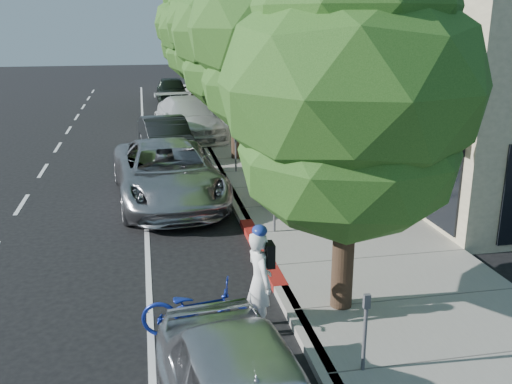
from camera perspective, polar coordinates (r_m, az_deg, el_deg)
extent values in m
plane|color=black|center=(12.49, 1.43, -7.98)|extent=(120.00, 120.00, 0.00)
cube|color=gray|center=(20.32, 2.87, 2.12)|extent=(4.60, 56.00, 0.15)
cube|color=#9E998E|center=(19.90, -3.58, 1.79)|extent=(0.30, 56.00, 0.15)
cube|color=maroon|center=(13.35, 0.50, -5.91)|extent=(0.32, 4.00, 0.15)
cube|color=beige|center=(31.52, 11.74, 13.38)|extent=(10.00, 36.00, 7.00)
cylinder|color=black|center=(10.48, 8.71, -6.09)|extent=(0.40, 0.40, 2.39)
ellipsoid|color=#204B16|center=(9.91, 9.19, 3.95)|extent=(3.83, 3.83, 3.07)
ellipsoid|color=#204B16|center=(9.72, 9.51, 10.62)|extent=(4.51, 4.51, 3.61)
ellipsoid|color=#204B16|center=(9.67, 9.88, 17.87)|extent=(3.38, 3.38, 2.71)
cylinder|color=black|center=(15.90, 1.51, 2.96)|extent=(0.40, 0.40, 2.85)
ellipsoid|color=#204B16|center=(15.51, 1.57, 11.01)|extent=(3.84, 3.84, 3.08)
ellipsoid|color=#204B16|center=(15.43, 1.61, 16.12)|extent=(4.52, 4.52, 3.62)
cylinder|color=black|center=(21.67, -1.98, 6.58)|extent=(0.40, 0.40, 2.74)
ellipsoid|color=#204B16|center=(21.39, -2.04, 12.25)|extent=(4.05, 4.05, 3.24)
ellipsoid|color=#204B16|center=(21.33, -2.08, 15.82)|extent=(4.76, 4.76, 3.81)
cylinder|color=black|center=(27.53, -4.02, 8.89)|extent=(0.40, 0.40, 2.86)
ellipsoid|color=#204B16|center=(27.31, -4.12, 13.57)|extent=(3.89, 3.89, 3.11)
ellipsoid|color=#204B16|center=(27.26, -4.18, 16.48)|extent=(4.58, 4.58, 3.66)
cylinder|color=black|center=(33.45, -5.35, 10.12)|extent=(0.40, 0.40, 2.67)
ellipsoid|color=#204B16|center=(33.27, -5.45, 13.71)|extent=(4.18, 4.18, 3.35)
ellipsoid|color=#204B16|center=(33.23, -5.51, 15.95)|extent=(4.92, 4.92, 3.94)
ellipsoid|color=#204B16|center=(33.23, -5.58, 18.32)|extent=(3.69, 3.69, 2.95)
cylinder|color=black|center=(39.39, -6.29, 11.21)|extent=(0.40, 0.40, 2.81)
ellipsoid|color=#204B16|center=(39.23, -6.39, 14.42)|extent=(4.27, 4.27, 3.41)
ellipsoid|color=#204B16|center=(39.20, -6.46, 16.41)|extent=(5.02, 5.02, 4.02)
ellipsoid|color=#204B16|center=(39.21, -6.54, 18.52)|extent=(3.76, 3.76, 3.01)
imported|color=white|center=(9.96, 0.36, -8.93)|extent=(0.57, 0.75, 1.83)
imported|color=navy|center=(9.96, -5.93, -11.67)|extent=(2.02, 1.07, 1.01)
imported|color=#AEADB2|center=(17.13, -8.84, 1.91)|extent=(3.42, 6.54, 1.76)
imported|color=black|center=(22.74, -9.03, 5.36)|extent=(2.22, 4.91, 1.56)
imported|color=white|center=(26.49, -6.75, 7.34)|extent=(3.32, 6.49, 1.80)
imported|color=black|center=(38.08, -8.41, 10.05)|extent=(1.94, 4.81, 1.64)
imported|color=black|center=(21.57, 6.62, 5.37)|extent=(1.01, 0.95, 1.66)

